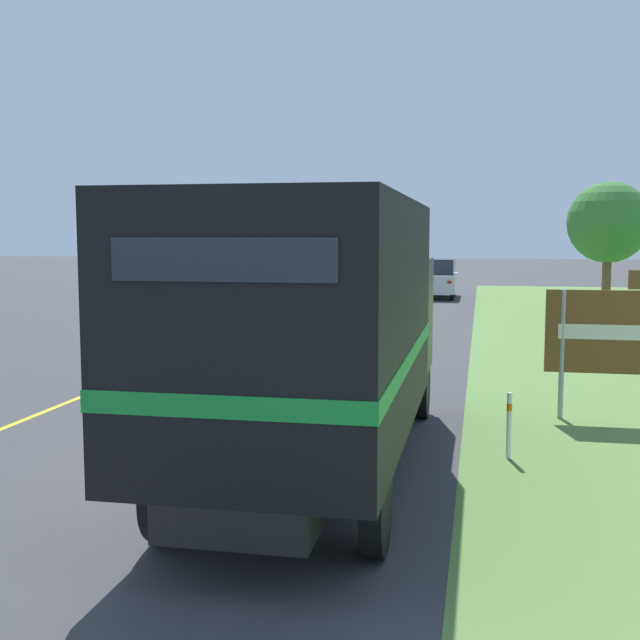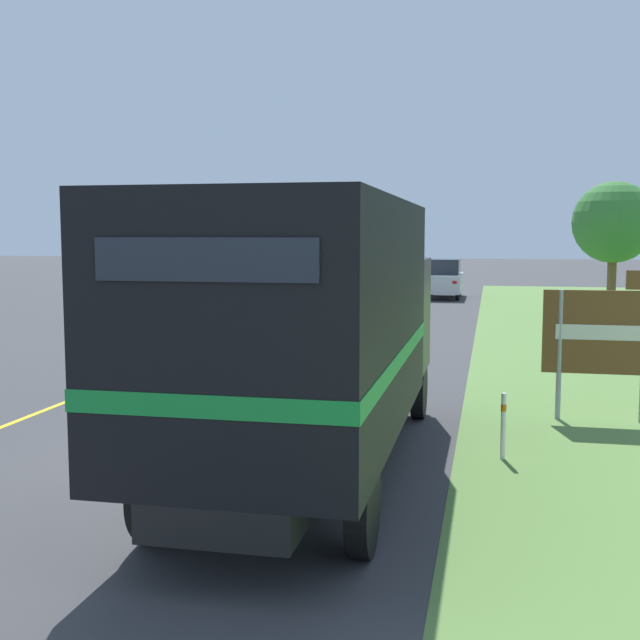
{
  "view_description": "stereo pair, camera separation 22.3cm",
  "coord_description": "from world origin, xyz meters",
  "px_view_note": "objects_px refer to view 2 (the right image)",
  "views": [
    {
      "loc": [
        3.95,
        -10.33,
        3.16
      ],
      "look_at": [
        0.3,
        7.77,
        1.2
      ],
      "focal_mm": 45.0,
      "sensor_mm": 36.0,
      "label": 1
    },
    {
      "loc": [
        4.16,
        -10.29,
        3.16
      ],
      "look_at": [
        0.3,
        7.77,
        1.2
      ],
      "focal_mm": 45.0,
      "sensor_mm": 36.0,
      "label": 2
    }
  ],
  "objects_px": {
    "horse_trailer_truck": "(309,326)",
    "lead_car_silver_ahead": "(444,278)",
    "roadside_tree_far": "(614,223)",
    "highway_sign": "(604,333)",
    "lead_car_white": "(302,304)",
    "delineator_post": "(503,424)"
  },
  "relations": [
    {
      "from": "horse_trailer_truck",
      "to": "lead_car_white",
      "type": "relative_size",
      "value": 1.82
    },
    {
      "from": "lead_car_white",
      "to": "lead_car_silver_ahead",
      "type": "xyz_separation_m",
      "value": [
        3.79,
        14.87,
        0.1
      ]
    },
    {
      "from": "roadside_tree_far",
      "to": "highway_sign",
      "type": "bearing_deg",
      "value": -98.2
    },
    {
      "from": "horse_trailer_truck",
      "to": "lead_car_silver_ahead",
      "type": "distance_m",
      "value": 30.66
    },
    {
      "from": "lead_car_white",
      "to": "highway_sign",
      "type": "height_order",
      "value": "highway_sign"
    },
    {
      "from": "roadside_tree_far",
      "to": "lead_car_silver_ahead",
      "type": "bearing_deg",
      "value": 130.23
    },
    {
      "from": "horse_trailer_truck",
      "to": "lead_car_silver_ahead",
      "type": "bearing_deg",
      "value": 90.09
    },
    {
      "from": "lead_car_white",
      "to": "horse_trailer_truck",
      "type": "bearing_deg",
      "value": -76.32
    },
    {
      "from": "lead_car_white",
      "to": "delineator_post",
      "type": "bearing_deg",
      "value": -66.27
    },
    {
      "from": "highway_sign",
      "to": "lead_car_white",
      "type": "bearing_deg",
      "value": 124.5
    },
    {
      "from": "lead_car_silver_ahead",
      "to": "highway_sign",
      "type": "distance_m",
      "value": 26.86
    },
    {
      "from": "lead_car_silver_ahead",
      "to": "delineator_post",
      "type": "distance_m",
      "value": 29.38
    },
    {
      "from": "lead_car_white",
      "to": "highway_sign",
      "type": "bearing_deg",
      "value": -55.5
    },
    {
      "from": "highway_sign",
      "to": "delineator_post",
      "type": "relative_size",
      "value": 2.71
    },
    {
      "from": "horse_trailer_truck",
      "to": "lead_car_silver_ahead",
      "type": "height_order",
      "value": "horse_trailer_truck"
    },
    {
      "from": "highway_sign",
      "to": "roadside_tree_far",
      "type": "height_order",
      "value": "roadside_tree_far"
    },
    {
      "from": "highway_sign",
      "to": "roadside_tree_far",
      "type": "distance_m",
      "value": 18.72
    },
    {
      "from": "highway_sign",
      "to": "lead_car_silver_ahead",
      "type": "bearing_deg",
      "value": 99.03
    },
    {
      "from": "horse_trailer_truck",
      "to": "delineator_post",
      "type": "height_order",
      "value": "horse_trailer_truck"
    },
    {
      "from": "horse_trailer_truck",
      "to": "delineator_post",
      "type": "distance_m",
      "value": 3.21
    },
    {
      "from": "lead_car_silver_ahead",
      "to": "delineator_post",
      "type": "xyz_separation_m",
      "value": [
        2.54,
        -29.27,
        -0.49
      ]
    },
    {
      "from": "roadside_tree_far",
      "to": "delineator_post",
      "type": "bearing_deg",
      "value": -101.56
    }
  ]
}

